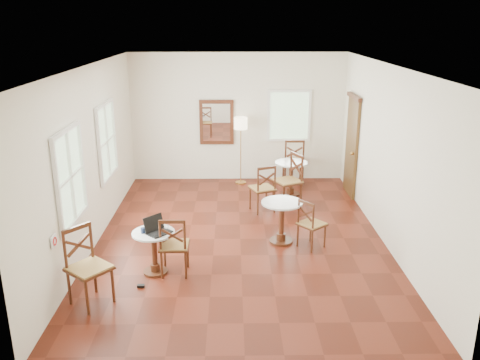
% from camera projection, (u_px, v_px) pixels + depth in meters
% --- Properties ---
extents(ground, '(7.00, 7.00, 0.00)m').
position_uv_depth(ground, '(240.00, 239.00, 8.83)').
color(ground, '#541A0E').
rests_on(ground, ground).
extents(room_shell, '(5.02, 7.02, 3.01)m').
position_uv_depth(room_shell, '(236.00, 131.00, 8.50)').
color(room_shell, white).
rests_on(room_shell, ground).
extents(cafe_table_near, '(0.64, 0.64, 0.68)m').
position_uv_depth(cafe_table_near, '(154.00, 248.00, 7.53)').
color(cafe_table_near, '#482312').
rests_on(cafe_table_near, ground).
extents(cafe_table_mid, '(0.71, 0.71, 0.75)m').
position_uv_depth(cafe_table_mid, '(282.00, 217.00, 8.56)').
color(cafe_table_mid, '#482312').
rests_on(cafe_table_mid, ground).
extents(cafe_table_back, '(0.71, 0.71, 0.75)m').
position_uv_depth(cafe_table_back, '(291.00, 175.00, 10.89)').
color(cafe_table_back, '#482312').
rests_on(cafe_table_back, ground).
extents(chair_near_a, '(0.44, 0.44, 0.95)m').
position_uv_depth(chair_near_a, '(174.00, 245.00, 7.48)').
color(chair_near_a, '#482312').
rests_on(chair_near_a, ground).
extents(chair_near_b, '(0.71, 0.71, 1.09)m').
position_uv_depth(chair_near_b, '(88.00, 267.00, 6.69)').
color(chair_near_b, '#482312').
rests_on(chair_near_b, ground).
extents(chair_mid_a, '(0.59, 0.59, 0.98)m').
position_uv_depth(chair_mid_a, '(263.00, 188.00, 9.95)').
color(chair_mid_a, '#482312').
rests_on(chair_mid_a, ground).
extents(chair_mid_b, '(0.56, 0.56, 0.86)m').
position_uv_depth(chair_mid_b, '(311.00, 224.00, 8.38)').
color(chair_mid_b, '#482312').
rests_on(chair_mid_b, ground).
extents(chair_back_a, '(0.50, 0.50, 1.09)m').
position_uv_depth(chair_back_a, '(293.00, 161.00, 11.65)').
color(chair_back_a, '#482312').
rests_on(chair_back_a, ground).
extents(chair_back_b, '(0.67, 0.67, 1.10)m').
position_uv_depth(chair_back_b, '(289.00, 180.00, 10.25)').
color(chair_back_b, '#482312').
rests_on(chair_back_b, ground).
extents(floor_lamp, '(0.31, 0.31, 1.58)m').
position_uv_depth(floor_lamp, '(241.00, 128.00, 11.41)').
color(floor_lamp, '#BF8C3F').
rests_on(floor_lamp, ground).
extents(laptop, '(0.44, 0.44, 0.24)m').
position_uv_depth(laptop, '(157.00, 229.00, 7.42)').
color(laptop, black).
rests_on(laptop, cafe_table_near).
extents(mouse, '(0.09, 0.06, 0.04)m').
position_uv_depth(mouse, '(151.00, 230.00, 7.48)').
color(mouse, black).
rests_on(mouse, cafe_table_near).
extents(navy_mug, '(0.10, 0.07, 0.08)m').
position_uv_depth(navy_mug, '(143.00, 230.00, 7.40)').
color(navy_mug, black).
rests_on(navy_mug, cafe_table_near).
extents(water_glass, '(0.06, 0.06, 0.11)m').
position_uv_depth(water_glass, '(166.00, 228.00, 7.45)').
color(water_glass, white).
rests_on(water_glass, cafe_table_near).
extents(power_adapter, '(0.10, 0.06, 0.04)m').
position_uv_depth(power_adapter, '(141.00, 286.00, 7.23)').
color(power_adapter, black).
rests_on(power_adapter, ground).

